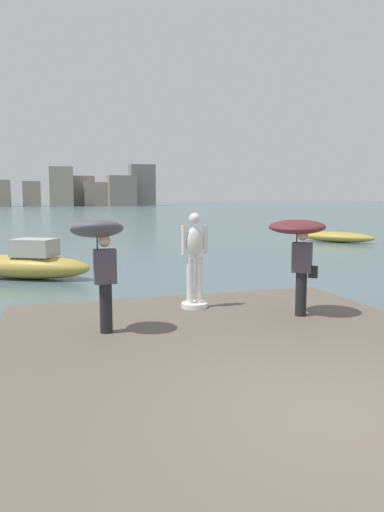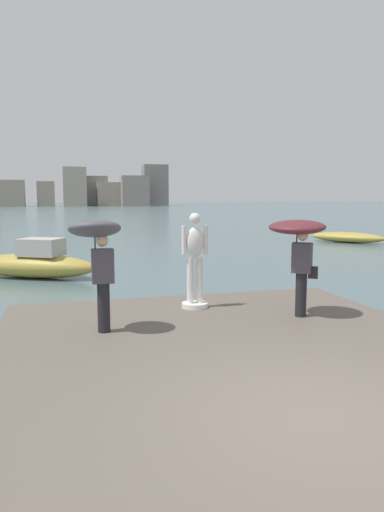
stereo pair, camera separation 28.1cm
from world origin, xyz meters
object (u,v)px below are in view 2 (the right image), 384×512
statue_white_figure (195,263)px  boat_near (348,237)px  onlooker_left (97,244)px  onlooker_right (298,238)px  boat_far (34,263)px

statue_white_figure → boat_near: 21.22m
onlooker_left → onlooker_right: (3.93, 0.11, 0.01)m
onlooker_right → boat_far: onlooker_right is taller
statue_white_figure → onlooker_right: statue_white_figure is taller
onlooker_right → boat_near: onlooker_right is taller
boat_far → boat_near: bearing=24.8°
onlooker_left → statue_white_figure: bearing=32.1°
statue_white_figure → onlooker_right: (1.78, -1.24, 0.59)m
boat_near → boat_far: size_ratio=0.93×
onlooker_left → onlooker_right: onlooker_left is taller
statue_white_figure → onlooker_left: 2.60m
onlooker_left → boat_near: bearing=46.2°
onlooker_left → boat_far: 9.03m
onlooker_left → boat_far: bearing=99.7°
statue_white_figure → boat_near: size_ratio=0.46×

